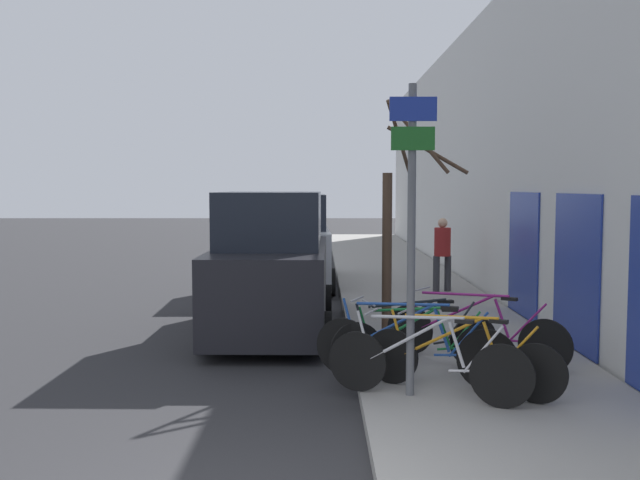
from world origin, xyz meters
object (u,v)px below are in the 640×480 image
bicycle_5 (476,333)px  pedestrian_near (444,249)px  signpost (414,224)px  street_tree (395,229)px  bicycle_2 (414,348)px  parked_car_0 (274,270)px  parked_car_1 (294,246)px  bicycle_1 (463,359)px  bicycle_0 (429,363)px  bicycle_3 (421,345)px  bicycle_4 (418,340)px

bicycle_5 → pedestrian_near: (0.69, 6.53, 0.54)m
signpost → street_tree: bearing=87.5°
bicycle_2 → parked_car_0: (-1.93, 3.56, 0.52)m
bicycle_2 → street_tree: bearing=22.0°
parked_car_1 → pedestrian_near: bearing=-25.9°
parked_car_0 → bicycle_2: bearing=-60.7°
bicycle_1 → bicycle_0: bearing=147.2°
bicycle_3 → street_tree: bearing=5.0°
parked_car_1 → street_tree: size_ratio=1.15×
signpost → pedestrian_near: signpost is taller
bicycle_2 → bicycle_4: 0.56m
signpost → bicycle_0: size_ratio=1.62×
pedestrian_near → signpost: bearing=-119.0°
bicycle_4 → parked_car_1: (-1.93, 8.47, 0.51)m
parked_car_1 → pedestrian_near: 3.78m
bicycle_0 → bicycle_1: 0.48m
parked_car_0 → parked_car_1: parked_car_0 is taller
bicycle_1 → street_tree: 3.68m
bicycle_5 → parked_car_0: size_ratio=0.46×
signpost → street_tree: street_tree is taller
bicycle_2 → bicycle_3: size_ratio=1.08×
parked_car_0 → parked_car_1: bearing=89.6°
bicycle_5 → parked_car_0: 3.93m
signpost → bicycle_2: signpost is taller
signpost → bicycle_3: signpost is taller
bicycle_1 → bicycle_5: size_ratio=0.97×
signpost → parked_car_0: (-1.83, 4.10, -0.99)m
parked_car_0 → pedestrian_near: (3.56, 3.88, 0.01)m
parked_car_0 → pedestrian_near: bearing=48.3°
bicycle_4 → bicycle_0: bearing=162.2°
street_tree → signpost: bearing=-92.5°
bicycle_1 → pedestrian_near: 8.01m
bicycle_2 → signpost: bearing=-166.7°
bicycle_3 → parked_car_0: 3.83m
bicycle_5 → parked_car_1: 8.56m
signpost → bicycle_2: (0.09, 0.53, -1.52)m
bicycle_2 → pedestrian_near: bearing=10.8°
bicycle_1 → bicycle_4: bearing=48.2°
signpost → parked_car_0: size_ratio=0.74×
bicycle_0 → bicycle_3: bearing=19.6°
bicycle_2 → bicycle_4: bicycle_2 is taller
bicycle_2 → street_tree: size_ratio=0.62×
parked_car_1 → bicycle_2: bearing=-80.1°
signpost → bicycle_2: size_ratio=1.51×
signpost → bicycle_1: size_ratio=1.66×
bicycle_4 → parked_car_1: 8.70m
bicycle_1 → bicycle_5: bicycle_5 is taller
pedestrian_near → bicycle_4: bearing=-119.1°
bicycle_0 → bicycle_4: size_ratio=0.97×
bicycle_4 → street_tree: bearing=-14.1°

